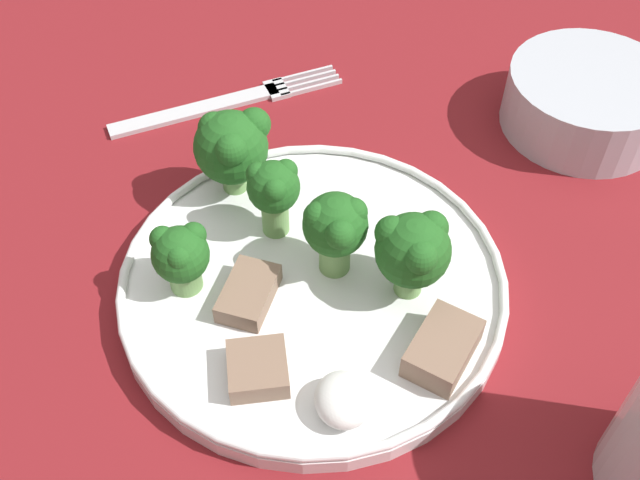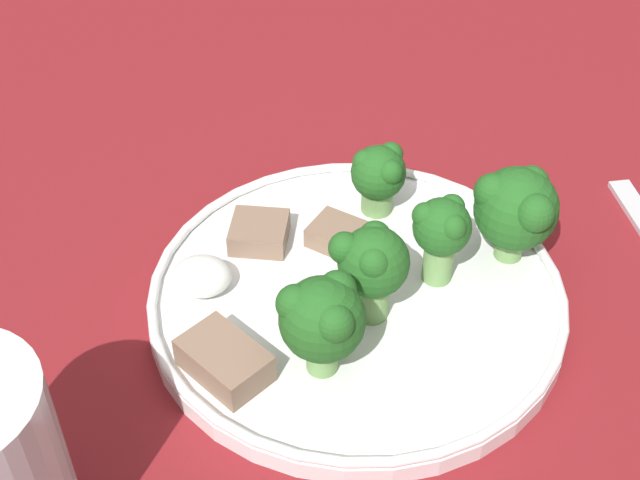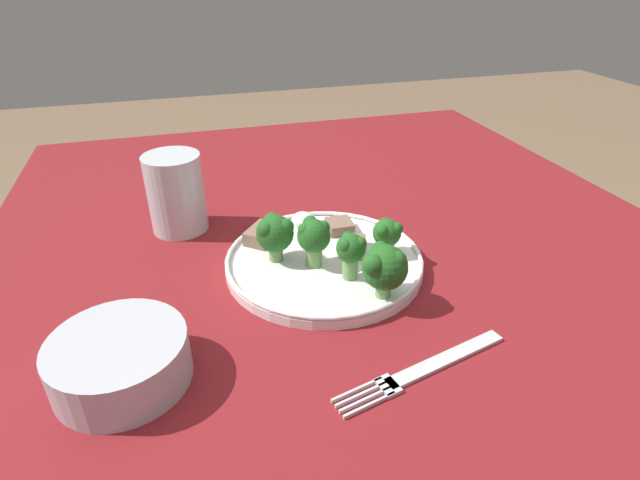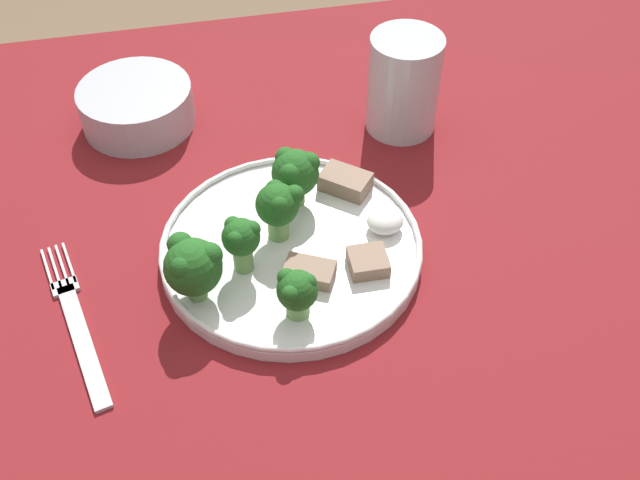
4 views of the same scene
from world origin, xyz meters
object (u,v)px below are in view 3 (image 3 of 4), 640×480
(dinner_plate, at_px, (324,261))
(fork, at_px, (425,369))
(cream_bowl, at_px, (120,361))
(drinking_glass, at_px, (177,197))

(dinner_plate, height_order, fork, dinner_plate)
(dinner_plate, height_order, cream_bowl, cream_bowl)
(dinner_plate, distance_m, cream_bowl, 0.27)
(cream_bowl, xyz_separation_m, drinking_glass, (0.29, -0.07, 0.03))
(fork, relative_size, cream_bowl, 1.54)
(dinner_plate, xyz_separation_m, drinking_glass, (0.16, 0.17, 0.04))
(fork, distance_m, drinking_glass, 0.42)
(cream_bowl, bearing_deg, drinking_glass, -12.80)
(fork, xyz_separation_m, cream_bowl, (0.07, 0.28, 0.02))
(drinking_glass, bearing_deg, dinner_plate, -132.88)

